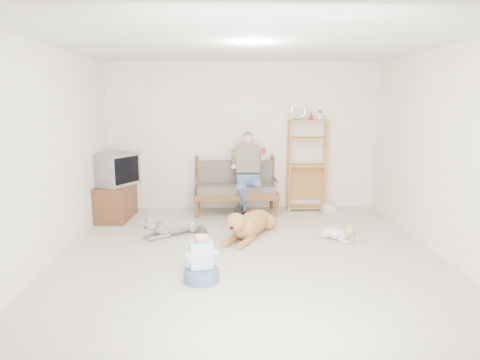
{
  "coord_description": "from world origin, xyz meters",
  "views": [
    {
      "loc": [
        -0.3,
        -5.21,
        2.03
      ],
      "look_at": [
        -0.11,
        1.0,
        0.86
      ],
      "focal_mm": 32.0,
      "sensor_mm": 36.0,
      "label": 1
    }
  ],
  "objects_px": {
    "etagere": "(307,164)",
    "golden_retriever": "(249,224)",
    "tv_stand": "(115,202)",
    "loveseat": "(236,186)"
  },
  "relations": [
    {
      "from": "etagere",
      "to": "golden_retriever",
      "type": "height_order",
      "value": "etagere"
    },
    {
      "from": "etagere",
      "to": "golden_retriever",
      "type": "relative_size",
      "value": 1.32
    },
    {
      "from": "golden_retriever",
      "to": "tv_stand",
      "type": "bearing_deg",
      "value": -179.43
    },
    {
      "from": "loveseat",
      "to": "etagere",
      "type": "bearing_deg",
      "value": 4.55
    },
    {
      "from": "etagere",
      "to": "tv_stand",
      "type": "distance_m",
      "value": 3.49
    },
    {
      "from": "loveseat",
      "to": "tv_stand",
      "type": "relative_size",
      "value": 1.63
    },
    {
      "from": "tv_stand",
      "to": "golden_retriever",
      "type": "xyz_separation_m",
      "value": [
        2.25,
        -1.06,
        -0.1
      ]
    },
    {
      "from": "loveseat",
      "to": "golden_retriever",
      "type": "distance_m",
      "value": 1.48
    },
    {
      "from": "loveseat",
      "to": "tv_stand",
      "type": "bearing_deg",
      "value": -171.7
    },
    {
      "from": "etagere",
      "to": "tv_stand",
      "type": "relative_size",
      "value": 2.11
    }
  ]
}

